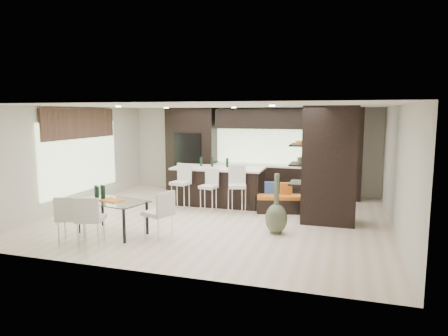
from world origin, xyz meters
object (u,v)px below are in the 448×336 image
(stool_left, at_px, (181,191))
(stool_right, at_px, (237,195))
(chair_far, at_px, (71,221))
(chair_end, at_px, (158,216))
(stool_mid, at_px, (208,194))
(floor_vase, at_px, (276,204))
(chair_near, at_px, (91,222))
(dining_table, at_px, (113,217))
(bench, at_px, (279,204))
(kitchen_island, at_px, (218,186))

(stool_left, distance_m, stool_right, 1.55)
(chair_far, bearing_deg, chair_end, 5.07)
(stool_mid, height_order, floor_vase, floor_vase)
(stool_mid, bearing_deg, stool_left, -166.53)
(stool_left, distance_m, chair_near, 3.18)
(stool_right, distance_m, dining_table, 3.17)
(floor_vase, bearing_deg, chair_end, -155.33)
(stool_mid, height_order, stool_right, stool_right)
(stool_mid, bearing_deg, stool_right, 10.56)
(bench, relative_size, dining_table, 0.79)
(stool_left, height_order, chair_near, stool_left)
(stool_right, xyz_separation_m, chair_far, (-2.53, -3.13, -0.05))
(stool_right, xyz_separation_m, bench, (1.01, 0.44, -0.27))
(floor_vase, bearing_deg, bench, 97.04)
(dining_table, relative_size, chair_near, 1.65)
(stool_right, distance_m, bench, 1.13)
(dining_table, height_order, chair_end, chair_end)
(stool_left, distance_m, stool_mid, 0.78)
(dining_table, bearing_deg, kitchen_island, 81.50)
(stool_right, relative_size, chair_far, 1.12)
(stool_left, relative_size, chair_end, 1.07)
(kitchen_island, xyz_separation_m, stool_right, (0.77, -0.86, -0.03))
(stool_mid, relative_size, bench, 0.76)
(bench, bearing_deg, chair_near, -144.59)
(stool_right, bearing_deg, dining_table, -146.96)
(floor_vase, distance_m, dining_table, 3.47)
(kitchen_island, relative_size, chair_near, 2.82)
(stool_left, height_order, chair_far, stool_left)
(kitchen_island, bearing_deg, bench, -14.27)
(kitchen_island, xyz_separation_m, chair_near, (-1.30, -3.99, -0.08))
(stool_right, bearing_deg, chair_end, -128.93)
(stool_left, distance_m, floor_vase, 3.10)
(stool_left, xyz_separation_m, dining_table, (-0.52, -2.40, -0.13))
(chair_far, xyz_separation_m, chair_end, (1.52, 0.73, 0.02))
(stool_right, height_order, dining_table, stool_right)
(dining_table, height_order, chair_far, chair_far)
(stool_right, xyz_separation_m, floor_vase, (1.23, -1.37, 0.15))
(bench, height_order, chair_end, chair_end)
(stool_left, relative_size, chair_near, 1.09)
(dining_table, height_order, chair_near, chair_near)
(floor_vase, distance_m, chair_near, 3.75)
(floor_vase, xyz_separation_m, chair_end, (-2.24, -1.03, -0.19))
(stool_right, height_order, chair_near, stool_right)
(stool_mid, xyz_separation_m, floor_vase, (2.00, -1.39, 0.20))
(floor_vase, bearing_deg, kitchen_island, 131.95)
(bench, relative_size, floor_vase, 0.91)
(stool_mid, distance_m, chair_near, 3.41)
(stool_mid, xyz_separation_m, chair_end, (-0.23, -2.42, 0.01))
(stool_left, distance_m, bench, 2.61)
(stool_right, bearing_deg, stool_mid, 162.32)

